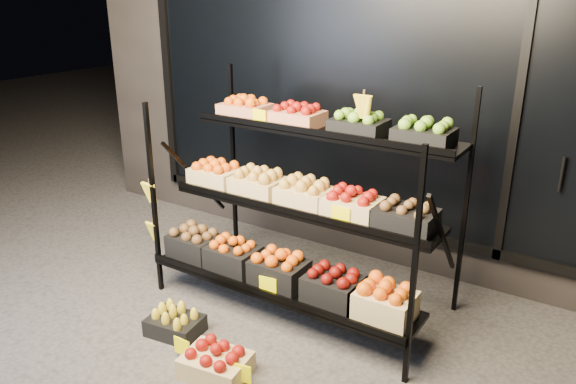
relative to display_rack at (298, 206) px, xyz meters
The scene contains 7 objects.
ground 0.99m from the display_rack, 89.08° to the right, with size 24.00×24.00×0.00m, color #514F4C.
building 2.21m from the display_rack, 89.72° to the left, with size 6.00×2.08×3.50m.
display_rack is the anchor object (origin of this frame).
tag_floor_a 1.26m from the display_rack, 103.91° to the right, with size 0.13×0.01×0.12m, color #FFF800.
tag_floor_b 1.26m from the display_rack, 77.13° to the right, with size 0.13×0.01×0.12m, color #FFF800.
floor_crate_midleft 1.17m from the display_rack, 121.65° to the right, with size 0.39×0.31×0.19m.
floor_crate_midright 1.21m from the display_rack, 88.42° to the right, with size 0.44×0.35×0.20m.
Camera 1 is at (1.95, -2.57, 2.27)m, focal length 35.00 mm.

